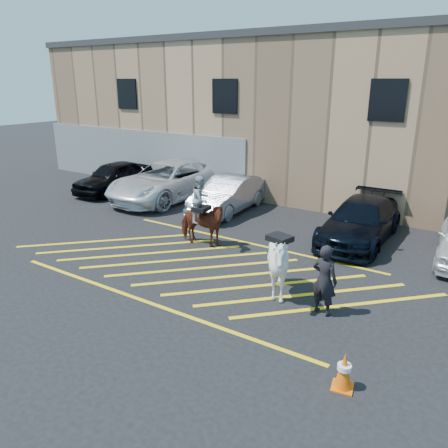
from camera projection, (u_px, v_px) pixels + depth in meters
The scene contains 11 objects.
ground at pixel (211, 264), 13.19m from camera, with size 90.00×90.00×0.00m, color black.
car_black_suv at pixel (114, 177), 21.46m from camera, with size 1.77×4.41×1.50m, color black.
car_white_pickup at pixel (168, 181), 20.16m from camera, with size 2.86×6.20×1.72m, color silver.
car_silver_sedan at pixel (229, 194), 18.29m from camera, with size 1.55×4.45×1.47m, color #8E939B.
car_blue_suv at pixel (360, 221), 14.93m from camera, with size 1.99×4.90×1.42m, color black.
handler at pixel (324, 280), 10.18m from camera, with size 0.64×0.42×1.74m, color black.
warehouse at pixel (347, 115), 21.58m from camera, with size 32.42×10.20×7.30m.
hatching_zone at pixel (205, 268), 12.95m from camera, with size 12.60×5.12×0.01m.
mounted_bay at pixel (201, 218), 14.42m from camera, with size 1.87×1.00×2.38m.
saddled_white at pixel (279, 264), 10.94m from camera, with size 1.82×1.95×1.81m.
traffic_cone at pixel (344, 371), 7.81m from camera, with size 0.44×0.44×0.73m.
Camera 1 is at (6.95, -9.94, 5.32)m, focal length 35.00 mm.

